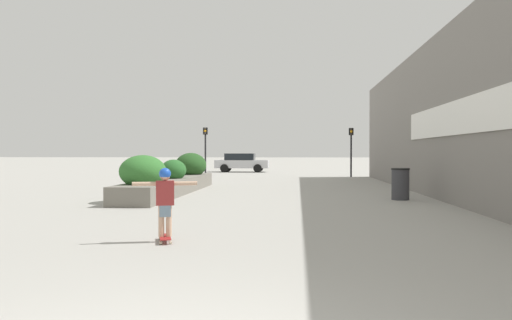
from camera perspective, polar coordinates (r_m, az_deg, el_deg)
The scene contains 9 objects.
building_wall_right at distance 14.71m, azimuth 24.07°, elevation 5.42°, with size 0.67×36.35×5.47m.
planter_box at distance 19.12m, azimuth -9.59°, elevation -2.08°, with size 1.45×9.91×1.52m.
skateboard at distance 8.85m, azimuth -10.34°, elevation -8.74°, with size 0.37×0.70×0.09m.
skateboarder at distance 8.76m, azimuth -10.36°, elevation -3.95°, with size 1.08×0.39×1.19m.
trash_bin at distance 16.92m, azimuth 16.17°, elevation -2.64°, with size 0.59×0.59×1.03m.
car_leftmost at distance 40.44m, azimuth 20.41°, elevation -0.29°, with size 4.12×1.89×1.41m.
car_center_left at distance 39.28m, azimuth -1.65°, elevation -0.25°, with size 4.16×2.01×1.46m.
traffic_light_left at distance 32.29m, azimuth -5.81°, elevation 1.98°, with size 0.28×0.30×3.15m.
traffic_light_right at distance 31.84m, azimuth 10.82°, elevation 1.91°, with size 0.28×0.30×3.08m.
Camera 1 is at (0.94, -3.30, 1.55)m, focal length 35.00 mm.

